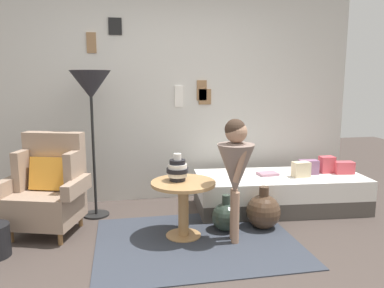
{
  "coord_description": "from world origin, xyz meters",
  "views": [
    {
      "loc": [
        -0.56,
        -2.69,
        1.49
      ],
      "look_at": [
        0.15,
        0.95,
        0.85
      ],
      "focal_mm": 35.21,
      "sensor_mm": 36.0,
      "label": 1
    }
  ],
  "objects_px": {
    "vase_striped": "(177,170)",
    "demijohn_near": "(226,217)",
    "armchair": "(49,188)",
    "side_table": "(183,197)",
    "book_on_daybed": "(268,174)",
    "daybed": "(279,192)",
    "person_child": "(236,164)",
    "floor_lamp": "(91,90)",
    "demijohn_far": "(263,211)"
  },
  "relations": [
    {
      "from": "book_on_daybed",
      "to": "demijohn_far",
      "type": "height_order",
      "value": "demijohn_far"
    },
    {
      "from": "daybed",
      "to": "vase_striped",
      "type": "height_order",
      "value": "vase_striped"
    },
    {
      "from": "armchair",
      "to": "person_child",
      "type": "bearing_deg",
      "value": -18.88
    },
    {
      "from": "side_table",
      "to": "book_on_daybed",
      "type": "distance_m",
      "value": 1.25
    },
    {
      "from": "book_on_daybed",
      "to": "vase_striped",
      "type": "bearing_deg",
      "value": -153.88
    },
    {
      "from": "daybed",
      "to": "demijohn_near",
      "type": "bearing_deg",
      "value": -147.03
    },
    {
      "from": "armchair",
      "to": "vase_striped",
      "type": "xyz_separation_m",
      "value": [
        1.22,
        -0.34,
        0.21
      ]
    },
    {
      "from": "vase_striped",
      "to": "demijohn_far",
      "type": "relative_size",
      "value": 0.6
    },
    {
      "from": "demijohn_far",
      "to": "floor_lamp",
      "type": "bearing_deg",
      "value": 157.59
    },
    {
      "from": "book_on_daybed",
      "to": "side_table",
      "type": "bearing_deg",
      "value": -150.93
    },
    {
      "from": "demijohn_near",
      "to": "book_on_daybed",
      "type": "bearing_deg",
      "value": 39.74
    },
    {
      "from": "side_table",
      "to": "demijohn_far",
      "type": "relative_size",
      "value": 1.41
    },
    {
      "from": "daybed",
      "to": "vase_striped",
      "type": "xyz_separation_m",
      "value": [
        -1.27,
        -0.53,
        0.45
      ]
    },
    {
      "from": "daybed",
      "to": "book_on_daybed",
      "type": "bearing_deg",
      "value": 167.86
    },
    {
      "from": "vase_striped",
      "to": "person_child",
      "type": "xyz_separation_m",
      "value": [
        0.49,
        -0.24,
        0.08
      ]
    },
    {
      "from": "side_table",
      "to": "person_child",
      "type": "relative_size",
      "value": 0.53
    },
    {
      "from": "person_child",
      "to": "floor_lamp",
      "type": "bearing_deg",
      "value": 144.07
    },
    {
      "from": "book_on_daybed",
      "to": "demijohn_far",
      "type": "xyz_separation_m",
      "value": [
        -0.26,
        -0.55,
        -0.24
      ]
    },
    {
      "from": "daybed",
      "to": "book_on_daybed",
      "type": "distance_m",
      "value": 0.26
    },
    {
      "from": "daybed",
      "to": "demijohn_near",
      "type": "xyz_separation_m",
      "value": [
        -0.79,
        -0.51,
        -0.05
      ]
    },
    {
      "from": "demijohn_near",
      "to": "vase_striped",
      "type": "bearing_deg",
      "value": -178.24
    },
    {
      "from": "side_table",
      "to": "vase_striped",
      "type": "xyz_separation_m",
      "value": [
        -0.05,
        0.05,
        0.26
      ]
    },
    {
      "from": "floor_lamp",
      "to": "demijohn_near",
      "type": "relative_size",
      "value": 4.29
    },
    {
      "from": "armchair",
      "to": "demijohn_near",
      "type": "bearing_deg",
      "value": -10.87
    },
    {
      "from": "daybed",
      "to": "vase_striped",
      "type": "distance_m",
      "value": 1.45
    },
    {
      "from": "floor_lamp",
      "to": "person_child",
      "type": "distance_m",
      "value": 1.73
    },
    {
      "from": "vase_striped",
      "to": "demijohn_near",
      "type": "relative_size",
      "value": 0.71
    },
    {
      "from": "demijohn_near",
      "to": "demijohn_far",
      "type": "height_order",
      "value": "demijohn_far"
    },
    {
      "from": "armchair",
      "to": "floor_lamp",
      "type": "xyz_separation_m",
      "value": [
        0.42,
        0.35,
        0.94
      ]
    },
    {
      "from": "floor_lamp",
      "to": "demijohn_near",
      "type": "height_order",
      "value": "floor_lamp"
    },
    {
      "from": "daybed",
      "to": "person_child",
      "type": "xyz_separation_m",
      "value": [
        -0.78,
        -0.77,
        0.53
      ]
    },
    {
      "from": "person_child",
      "to": "book_on_daybed",
      "type": "height_order",
      "value": "person_child"
    },
    {
      "from": "demijohn_near",
      "to": "armchair",
      "type": "bearing_deg",
      "value": 169.13
    },
    {
      "from": "armchair",
      "to": "demijohn_near",
      "type": "height_order",
      "value": "armchair"
    },
    {
      "from": "armchair",
      "to": "side_table",
      "type": "relative_size",
      "value": 1.59
    },
    {
      "from": "demijohn_far",
      "to": "demijohn_near",
      "type": "bearing_deg",
      "value": 178.47
    },
    {
      "from": "book_on_daybed",
      "to": "demijohn_near",
      "type": "relative_size",
      "value": 0.6
    },
    {
      "from": "person_child",
      "to": "demijohn_near",
      "type": "height_order",
      "value": "person_child"
    },
    {
      "from": "demijohn_far",
      "to": "person_child",
      "type": "bearing_deg",
      "value": -146.92
    },
    {
      "from": "floor_lamp",
      "to": "armchair",
      "type": "bearing_deg",
      "value": -139.68
    },
    {
      "from": "demijohn_near",
      "to": "demijohn_far",
      "type": "relative_size",
      "value": 0.85
    },
    {
      "from": "vase_striped",
      "to": "armchair",
      "type": "bearing_deg",
      "value": 164.34
    },
    {
      "from": "armchair",
      "to": "demijohn_near",
      "type": "distance_m",
      "value": 1.76
    },
    {
      "from": "armchair",
      "to": "person_child",
      "type": "relative_size",
      "value": 0.85
    },
    {
      "from": "demijohn_far",
      "to": "armchair",
      "type": "bearing_deg",
      "value": 170.83
    },
    {
      "from": "floor_lamp",
      "to": "daybed",
      "type": "bearing_deg",
      "value": -4.65
    },
    {
      "from": "daybed",
      "to": "demijohn_near",
      "type": "relative_size",
      "value": 5.31
    },
    {
      "from": "side_table",
      "to": "book_on_daybed",
      "type": "relative_size",
      "value": 2.77
    },
    {
      "from": "armchair",
      "to": "side_table",
      "type": "height_order",
      "value": "armchair"
    },
    {
      "from": "armchair",
      "to": "demijohn_far",
      "type": "xyz_separation_m",
      "value": [
        2.1,
        -0.34,
        -0.26
      ]
    }
  ]
}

